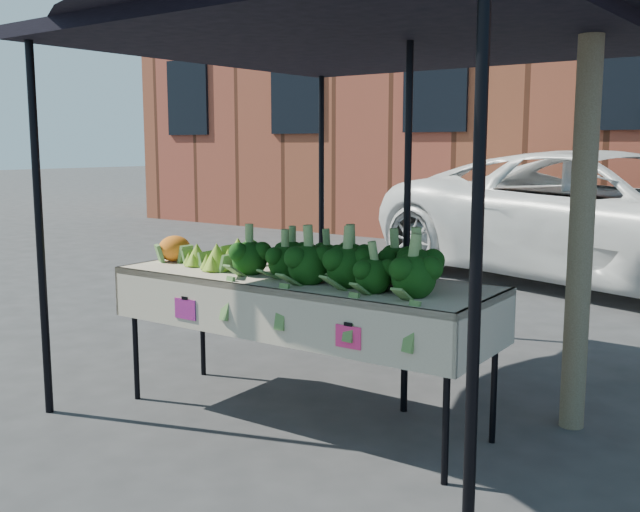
{
  "coord_description": "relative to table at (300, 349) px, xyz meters",
  "views": [
    {
      "loc": [
        2.58,
        -3.37,
        1.68
      ],
      "look_at": [
        -0.16,
        0.28,
        1.0
      ],
      "focal_mm": 41.57,
      "sensor_mm": 36.0,
      "label": 1
    }
  ],
  "objects": [
    {
      "name": "broccoli_heap",
      "position": [
        0.27,
        0.03,
        0.6
      ],
      "size": [
        1.4,
        0.6,
        0.29
      ],
      "primitive_type": "ellipsoid",
      "color": "black",
      "rests_on": "table"
    },
    {
      "name": "canopy",
      "position": [
        0.09,
        0.58,
        0.92
      ],
      "size": [
        3.16,
        3.16,
        2.74
      ],
      "primitive_type": null,
      "color": "black",
      "rests_on": "ground"
    },
    {
      "name": "cauliflower_pair",
      "position": [
        -1.05,
        -0.05,
        0.55
      ],
      "size": [
        0.22,
        0.22,
        0.2
      ],
      "primitive_type": "ellipsoid",
      "color": "orange",
      "rests_on": "table"
    },
    {
      "name": "ground",
      "position": [
        0.16,
        -0.08,
        -0.45
      ],
      "size": [
        90.0,
        90.0,
        0.0
      ],
      "primitive_type": "plane",
      "color": "#2B2B2E"
    },
    {
      "name": "street_tree",
      "position": [
        1.39,
        0.89,
        1.63
      ],
      "size": [
        2.11,
        2.11,
        4.16
      ],
      "primitive_type": null,
      "color": "#1E4C14",
      "rests_on": "ground"
    },
    {
      "name": "building_left",
      "position": [
        -4.84,
        11.92,
        4.05
      ],
      "size": [
        12.0,
        8.0,
        9.0
      ],
      "primitive_type": "cube",
      "color": "brown",
      "rests_on": "ground"
    },
    {
      "name": "romanesco_cluster",
      "position": [
        -0.67,
        0.04,
        0.56
      ],
      "size": [
        0.45,
        0.59,
        0.22
      ],
      "primitive_type": "ellipsoid",
      "color": "#98B634",
      "rests_on": "table"
    },
    {
      "name": "vehicle",
      "position": [
        0.23,
        5.71,
        2.47
      ],
      "size": [
        2.28,
        3.03,
        5.84
      ],
      "primitive_type": "imported",
      "rotation": [
        0.0,
        0.0,
        1.3
      ],
      "color": "white",
      "rests_on": "ground"
    },
    {
      "name": "table",
      "position": [
        0.0,
        0.0,
        0.0
      ],
      "size": [
        2.43,
        0.9,
        0.9
      ],
      "color": "beige",
      "rests_on": "ground"
    }
  ]
}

